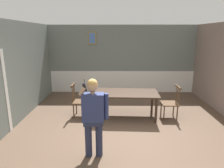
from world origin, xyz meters
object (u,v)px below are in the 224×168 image
Objects in this scene: dining_table at (125,95)px; chair_near_window at (171,103)px; person_figure at (93,113)px; chair_by_doorway at (79,101)px.

chair_near_window reaches higher than dining_table.
dining_table is 1.38m from chair_near_window.
chair_near_window is (1.36, -0.05, -0.22)m from dining_table.
dining_table is at bearing -112.31° from person_figure.
person_figure is at bearing 133.55° from chair_near_window.
person_figure is at bearing 19.38° from chair_by_doorway.
chair_near_window is at bearing 90.05° from chair_by_doorway.
chair_by_doorway is (-2.73, 0.11, 0.01)m from chair_near_window.
chair_near_window is at bearing -2.24° from dining_table.
chair_near_window is 0.60× the size of person_figure.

